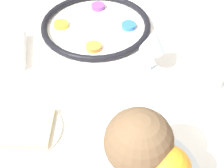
{
  "coord_description": "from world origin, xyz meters",
  "views": [
    {
      "loc": [
        0.59,
        0.07,
        1.35
      ],
      "look_at": [
        0.05,
        0.06,
        0.79
      ],
      "focal_mm": 50.0,
      "sensor_mm": 36.0,
      "label": 1
    }
  ],
  "objects_px": {
    "coconut": "(139,142)",
    "bread_plate": "(29,128)",
    "wine_glass": "(153,42)",
    "napkin_roll": "(20,50)",
    "seder_plate": "(95,26)",
    "cup_near": "(210,76)"
  },
  "relations": [
    {
      "from": "coconut",
      "to": "bread_plate",
      "type": "relative_size",
      "value": 0.76
    },
    {
      "from": "wine_glass",
      "to": "napkin_roll",
      "type": "bearing_deg",
      "value": -98.98
    },
    {
      "from": "coconut",
      "to": "seder_plate",
      "type": "bearing_deg",
      "value": -167.78
    },
    {
      "from": "bread_plate",
      "to": "napkin_roll",
      "type": "relative_size",
      "value": 1.02
    },
    {
      "from": "bread_plate",
      "to": "cup_near",
      "type": "relative_size",
      "value": 2.08
    },
    {
      "from": "wine_glass",
      "to": "coconut",
      "type": "xyz_separation_m",
      "value": [
        0.34,
        -0.05,
        0.06
      ]
    },
    {
      "from": "seder_plate",
      "to": "bread_plate",
      "type": "relative_size",
      "value": 2.24
    },
    {
      "from": "wine_glass",
      "to": "bread_plate",
      "type": "distance_m",
      "value": 0.37
    },
    {
      "from": "napkin_roll",
      "to": "cup_near",
      "type": "xyz_separation_m",
      "value": [
        0.1,
        0.53,
        0.01
      ]
    },
    {
      "from": "seder_plate",
      "to": "cup_near",
      "type": "distance_m",
      "value": 0.39
    },
    {
      "from": "napkin_roll",
      "to": "cup_near",
      "type": "distance_m",
      "value": 0.54
    },
    {
      "from": "bread_plate",
      "to": "coconut",
      "type": "bearing_deg",
      "value": 61.7
    },
    {
      "from": "wine_glass",
      "to": "bread_plate",
      "type": "relative_size",
      "value": 0.9
    },
    {
      "from": "wine_glass",
      "to": "napkin_roll",
      "type": "height_order",
      "value": "wine_glass"
    },
    {
      "from": "wine_glass",
      "to": "cup_near",
      "type": "bearing_deg",
      "value": 74.0
    },
    {
      "from": "bread_plate",
      "to": "napkin_roll",
      "type": "xyz_separation_m",
      "value": [
        -0.27,
        -0.08,
        0.01
      ]
    },
    {
      "from": "seder_plate",
      "to": "wine_glass",
      "type": "relative_size",
      "value": 2.5
    },
    {
      "from": "bread_plate",
      "to": "cup_near",
      "type": "bearing_deg",
      "value": 110.48
    },
    {
      "from": "seder_plate",
      "to": "wine_glass",
      "type": "distance_m",
      "value": 0.26
    },
    {
      "from": "bread_plate",
      "to": "wine_glass",
      "type": "bearing_deg",
      "value": 125.67
    },
    {
      "from": "napkin_roll",
      "to": "bread_plate",
      "type": "bearing_deg",
      "value": 17.07
    },
    {
      "from": "coconut",
      "to": "cup_near",
      "type": "bearing_deg",
      "value": 145.58
    }
  ]
}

